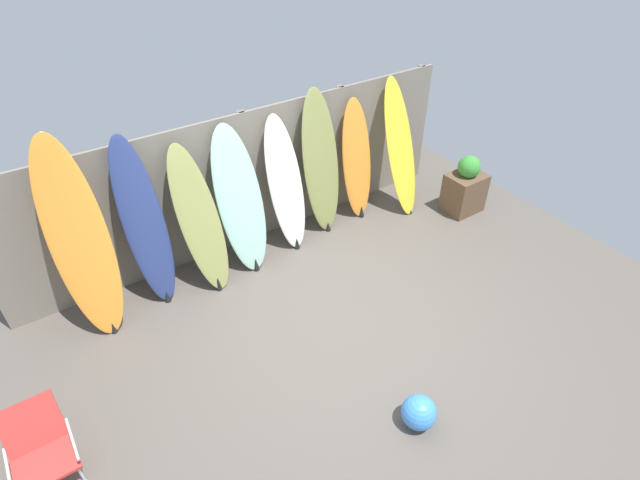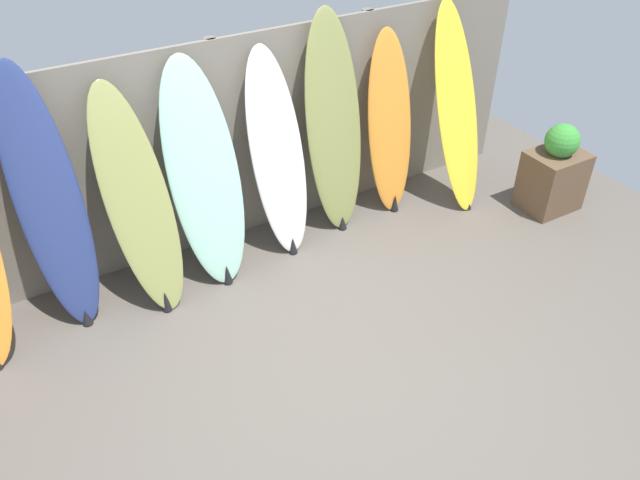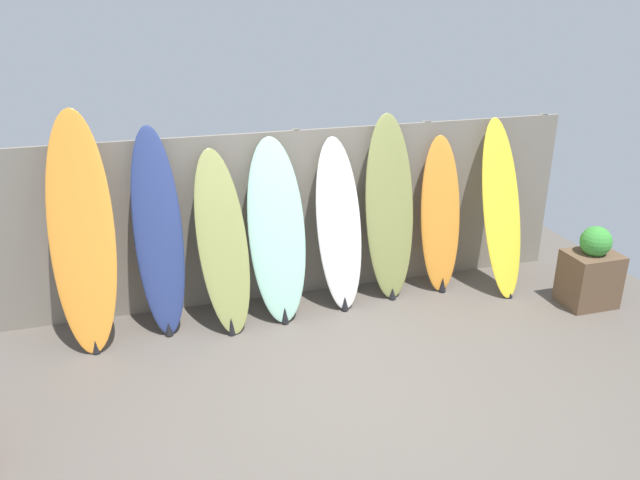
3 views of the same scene
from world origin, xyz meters
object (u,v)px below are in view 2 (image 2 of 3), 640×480
at_px(surfboard_yellow_7, 457,110).
at_px(surfboard_olive_2, 139,204).
at_px(planter_box, 554,173).
at_px(surfboard_navy_1, 50,204).
at_px(surfboard_seafoam_3, 204,176).
at_px(surfboard_orange_6, 390,126).
at_px(surfboard_white_4, 278,156).
at_px(surfboard_olive_5, 334,127).

bearing_deg(surfboard_yellow_7, surfboard_olive_2, 179.51).
bearing_deg(planter_box, surfboard_olive_2, 169.23).
height_order(surfboard_navy_1, surfboard_olive_2, surfboard_navy_1).
height_order(surfboard_seafoam_3, surfboard_yellow_7, surfboard_yellow_7).
distance_m(surfboard_olive_2, surfboard_orange_6, 2.38).
bearing_deg(surfboard_yellow_7, surfboard_white_4, 176.02).
xyz_separation_m(surfboard_navy_1, planter_box, (4.29, -0.80, -0.60)).
height_order(surfboard_seafoam_3, surfboard_orange_6, surfboard_seafoam_3).
height_order(surfboard_white_4, surfboard_yellow_7, surfboard_yellow_7).
distance_m(surfboard_olive_2, surfboard_seafoam_3, 0.55).
height_order(surfboard_seafoam_3, planter_box, surfboard_seafoam_3).
bearing_deg(surfboard_white_4, planter_box, -17.83).
xyz_separation_m(surfboard_navy_1, surfboard_seafoam_3, (1.13, -0.04, -0.09)).
distance_m(surfboard_olive_2, surfboard_white_4, 1.21).
xyz_separation_m(surfboard_navy_1, surfboard_orange_6, (2.96, 0.05, -0.14)).
distance_m(surfboard_orange_6, planter_box, 1.65).
bearing_deg(surfboard_seafoam_3, surfboard_olive_2, -174.00).
bearing_deg(surfboard_seafoam_3, surfboard_orange_6, 2.81).
height_order(surfboard_navy_1, surfboard_yellow_7, surfboard_navy_1).
height_order(surfboard_seafoam_3, surfboard_olive_5, surfboard_olive_5).
bearing_deg(surfboard_white_4, surfboard_olive_2, -175.27).
bearing_deg(surfboard_orange_6, surfboard_seafoam_3, -177.19).
height_order(surfboard_olive_2, surfboard_olive_5, surfboard_olive_5).
bearing_deg(surfboard_olive_2, planter_box, -10.77).
distance_m(surfboard_navy_1, surfboard_white_4, 1.79).
distance_m(surfboard_olive_2, planter_box, 3.81).
height_order(surfboard_olive_5, planter_box, surfboard_olive_5).
distance_m(surfboard_navy_1, surfboard_olive_2, 0.60).
bearing_deg(surfboard_white_4, surfboard_seafoam_3, -176.34).
relative_size(surfboard_navy_1, planter_box, 2.26).
xyz_separation_m(surfboard_navy_1, surfboard_olive_2, (0.58, -0.10, -0.13)).
relative_size(surfboard_seafoam_3, surfboard_olive_5, 0.92).
distance_m(surfboard_navy_1, surfboard_seafoam_3, 1.13).
xyz_separation_m(surfboard_olive_2, surfboard_seafoam_3, (0.55, 0.06, 0.04)).
height_order(surfboard_orange_6, planter_box, surfboard_orange_6).
bearing_deg(surfboard_orange_6, planter_box, -32.58).
xyz_separation_m(surfboard_white_4, planter_box, (2.50, -0.81, -0.49)).
relative_size(surfboard_navy_1, surfboard_olive_5, 1.01).
height_order(surfboard_navy_1, planter_box, surfboard_navy_1).
distance_m(surfboard_navy_1, surfboard_yellow_7, 3.59).
distance_m(surfboard_seafoam_3, surfboard_white_4, 0.66).
bearing_deg(surfboard_olive_2, surfboard_navy_1, 170.38).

